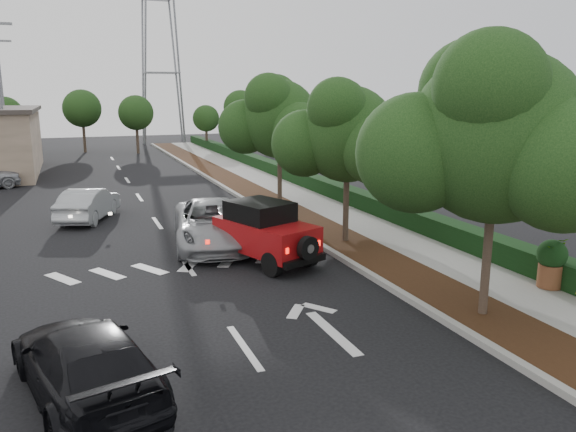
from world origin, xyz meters
TOP-DOWN VIEW (x-y plane):
  - ground at (0.00, 0.00)m, footprint 120.00×120.00m
  - curb at (4.60, 12.00)m, footprint 0.20×70.00m
  - planting_strip at (5.60, 12.00)m, footprint 1.80×70.00m
  - sidewalk at (7.50, 12.00)m, footprint 2.00×70.00m
  - hedge at (8.90, 12.00)m, footprint 0.80×70.00m
  - transmission_tower at (6.00, 48.00)m, footprint 7.00×4.00m
  - street_tree_near at (5.60, -0.50)m, footprint 3.80×3.80m
  - street_tree_mid at (5.60, 6.50)m, footprint 3.20×3.20m
  - street_tree_far at (5.60, 13.00)m, footprint 3.40×3.40m
  - light_pole_a at (-6.50, 26.00)m, footprint 2.00×0.22m
  - light_pole_b at (-7.50, 38.00)m, footprint 2.00×0.22m
  - red_jeep at (2.25, 5.54)m, footprint 2.70×3.83m
  - silver_suv_ahead at (1.31, 7.92)m, footprint 3.35×5.78m
  - black_suv_oncoming at (-3.05, -0.86)m, footprint 2.82×4.78m
  - silver_sedan_oncoming at (-2.51, 13.60)m, footprint 2.76×4.24m
  - terracotta_planter at (8.40, 0.28)m, footprint 0.77×0.77m

SIDE VIEW (x-z plane):
  - ground at x=0.00m, z-range 0.00..0.00m
  - transmission_tower at x=6.00m, z-range -14.00..14.00m
  - street_tree_near at x=5.60m, z-range -2.96..2.96m
  - street_tree_mid at x=5.60m, z-range -2.66..2.66m
  - street_tree_far at x=5.60m, z-range -2.81..2.81m
  - light_pole_a at x=-6.50m, z-range -4.50..4.50m
  - light_pole_b at x=-7.50m, z-range -4.50..4.50m
  - planting_strip at x=5.60m, z-range 0.00..0.12m
  - sidewalk at x=7.50m, z-range 0.00..0.12m
  - curb at x=4.60m, z-range 0.00..0.15m
  - hedge at x=8.90m, z-range 0.00..0.80m
  - black_suv_oncoming at x=-3.05m, z-range 0.00..1.30m
  - silver_sedan_oncoming at x=-2.51m, z-range 0.00..1.32m
  - silver_suv_ahead at x=1.31m, z-range 0.00..1.52m
  - terracotta_planter at x=8.40m, z-range 0.23..1.57m
  - red_jeep at x=2.25m, z-range 0.01..1.89m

